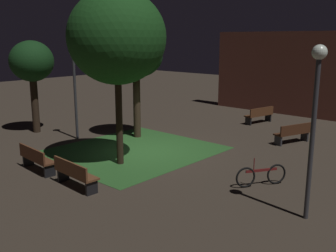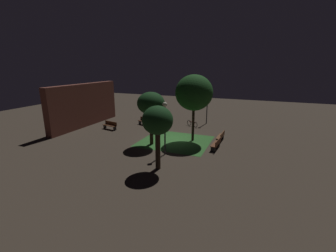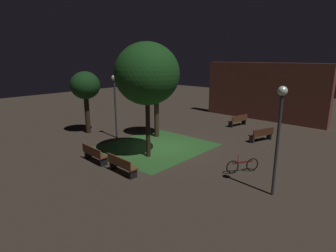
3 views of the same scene
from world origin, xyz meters
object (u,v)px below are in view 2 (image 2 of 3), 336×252
object	(u,v)px
bench_by_lamp	(221,136)
tree_lawn_side	(194,93)
tree_left_canopy	(158,121)
bench_corner	(216,144)
tree_back_right	(151,104)
bench_front_right	(145,121)
lamp_post_plaza_east	(165,119)
lamp_post_plaza_west	(207,99)
bicycle	(192,124)
bench_lawn_edge	(110,125)

from	to	relation	value
bench_by_lamp	tree_lawn_side	bearing A→B (deg)	107.18
tree_lawn_side	tree_left_canopy	xyz separation A→B (m)	(-6.82, 0.52, -1.16)
bench_by_lamp	tree_left_canopy	xyz separation A→B (m)	(-7.60, 3.04, 2.89)
bench_corner	bench_by_lamp	distance (m)	2.26
tree_back_right	tree_left_canopy	bearing A→B (deg)	-148.95
bench_front_right	lamp_post_plaza_east	world-z (taller)	lamp_post_plaza_east
bench_front_right	lamp_post_plaza_west	world-z (taller)	lamp_post_plaza_west
bench_front_right	lamp_post_plaza_east	bearing A→B (deg)	-142.70
bench_by_lamp	bicycle	distance (m)	5.78
lamp_post_plaza_east	tree_back_right	bearing A→B (deg)	49.08
tree_lawn_side	tree_left_canopy	distance (m)	6.94
lamp_post_plaza_west	bicycle	bearing A→B (deg)	147.83
tree_lawn_side	bicycle	bearing A→B (deg)	16.77
lamp_post_plaza_east	bicycle	size ratio (longest dim) A/B	2.81
bench_lawn_edge	bench_front_right	bearing A→B (deg)	-40.72
bench_front_right	lamp_post_plaza_west	bearing A→B (deg)	-62.87
tree_back_right	tree_left_canopy	world-z (taller)	tree_back_right
bench_by_lamp	bench_front_right	size ratio (longest dim) A/B	0.98
bicycle	bench_by_lamp	bearing A→B (deg)	-136.02
bench_corner	bench_by_lamp	xyz separation A→B (m)	(2.26, -0.00, 0.00)
bench_front_right	lamp_post_plaza_east	distance (m)	9.99
bench_by_lamp	bench_lawn_edge	xyz separation A→B (m)	(-0.46, 12.20, 0.00)
bench_corner	bench_front_right	xyz separation A→B (m)	(4.96, 9.48, 0.00)
tree_left_canopy	lamp_post_plaza_east	bearing A→B (deg)	12.32
bench_lawn_edge	bicycle	xyz separation A→B (m)	(4.62, -8.19, -0.14)
bench_by_lamp	lamp_post_plaza_west	distance (m)	7.19
bench_lawn_edge	tree_left_canopy	world-z (taller)	tree_left_canopy
tree_back_right	lamp_post_plaza_west	distance (m)	9.82
lamp_post_plaza_west	bicycle	xyz separation A→B (m)	(-1.98, 1.25, -2.65)
bench_by_lamp	bench_lawn_edge	bearing A→B (deg)	92.17
lamp_post_plaza_west	lamp_post_plaza_east	size ratio (longest dim) A/B	1.03
lamp_post_plaza_east	bicycle	distance (m)	9.53
lamp_post_plaza_west	bicycle	distance (m)	3.53
bench_corner	bench_by_lamp	world-z (taller)	same
tree_back_right	tree_left_canopy	distance (m)	5.14
tree_left_canopy	bench_lawn_edge	bearing A→B (deg)	52.05
bench_corner	lamp_post_plaza_west	xyz separation A→B (m)	(8.40, 2.77, 2.51)
bench_corner	tree_lawn_side	distance (m)	5.00
tree_left_canopy	lamp_post_plaza_west	world-z (taller)	tree_left_canopy
bench_lawn_edge	tree_left_canopy	bearing A→B (deg)	-127.95
bench_lawn_edge	tree_back_right	xyz separation A→B (m)	(-2.75, -6.51, 3.21)
tree_back_right	lamp_post_plaza_east	size ratio (longest dim) A/B	1.12
bench_front_right	tree_lawn_side	bearing A→B (deg)	-116.56
tree_left_canopy	bicycle	world-z (taller)	tree_left_canopy
bench_lawn_edge	lamp_post_plaza_east	xyz separation A→B (m)	(-4.55, -8.59, 2.43)
bench_corner	lamp_post_plaza_west	size ratio (longest dim) A/B	0.42
tree_lawn_side	lamp_post_plaza_east	world-z (taller)	tree_lawn_side
tree_left_canopy	bicycle	bearing A→B (deg)	4.71
tree_lawn_side	tree_back_right	world-z (taller)	tree_lawn_side
tree_back_right	lamp_post_plaza_west	bearing A→B (deg)	-17.36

